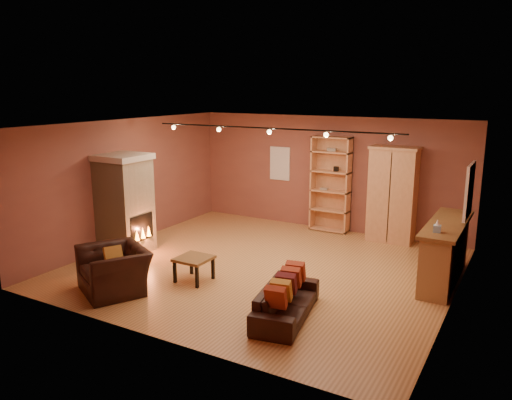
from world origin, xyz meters
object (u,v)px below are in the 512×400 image
Objects in this scene: fireplace at (125,204)px; bar_counter at (445,252)px; armchair at (114,263)px; bookcase at (332,183)px; loveseat at (286,295)px; armoire at (393,194)px; coffee_table at (194,261)px.

bar_counter is (6.24, 1.61, -0.49)m from fireplace.
bookcase is at bearing 99.40° from armchair.
bookcase is at bearing 3.31° from loveseat.
coffee_table is (-2.48, -4.21, -0.72)m from armoire.
loveseat is 2.18m from coffee_table.
loveseat is at bearing -94.33° from armoire.
bar_counter is at bearing -44.28° from loveseat.
coffee_table is at bearing -102.25° from bookcase.
bar_counter is 3.32m from loveseat.
coffee_table is (-0.95, -4.37, -0.80)m from bookcase.
armoire reaches higher than fireplace.
fireplace reaches higher than loveseat.
coffee_table is (0.92, 1.06, -0.13)m from armchair.
bar_counter is (3.03, -2.12, -0.62)m from bookcase.
bar_counter is at bearing -52.72° from armoire.
bar_counter is 5.91m from armchair.
armoire is 4.78m from loveseat.
bookcase is 5.78m from armchair.
fireplace is 1.50× the size of armchair.
bookcase is 1.54m from armoire.
fireplace is 3.53× the size of coffee_table.
fireplace is 2.24m from armchair.
bar_counter is 1.65× the size of armchair.
fireplace is 5.94m from armoire.
armoire is 4.94m from coffee_table.
bookcase is at bearing 49.25° from fireplace.
bookcase is 3.89× the size of coffee_table.
fireplace is at bearing -143.03° from armoire.
coffee_table is (-2.13, 0.50, 0.03)m from loveseat.
armoire is at bearing 127.28° from bar_counter.
bookcase is 1.00× the size of bar_counter.
bookcase reaches higher than fireplace.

